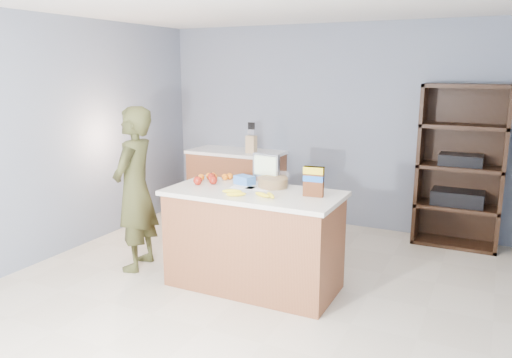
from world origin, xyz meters
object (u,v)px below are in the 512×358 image
at_px(counter_peninsula, 254,243).
at_px(shelving_unit, 460,169).
at_px(person, 135,189).
at_px(cereal_box, 314,179).
at_px(tv, 266,167).

height_order(counter_peninsula, shelving_unit, shelving_unit).
bearing_deg(shelving_unit, person, -142.45).
xyz_separation_m(counter_peninsula, cereal_box, (0.54, 0.06, 0.63)).
bearing_deg(cereal_box, shelving_unit, 62.99).
height_order(person, tv, person).
bearing_deg(person, counter_peninsula, 82.17).
relative_size(person, tv, 5.71).
bearing_deg(counter_peninsula, cereal_box, 6.31).
bearing_deg(tv, cereal_box, -24.90).
bearing_deg(tv, counter_peninsula, -84.90).
relative_size(shelving_unit, cereal_box, 7.04).
bearing_deg(person, shelving_unit, 115.12).
bearing_deg(tv, person, -160.89).
height_order(shelving_unit, cereal_box, shelving_unit).
bearing_deg(person, tv, 96.68).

